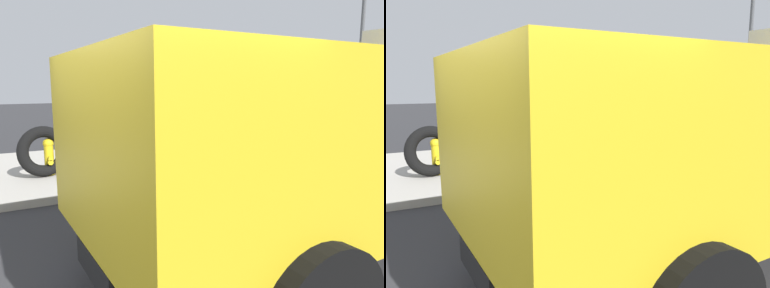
# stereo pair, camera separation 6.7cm
# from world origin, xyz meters

# --- Properties ---
(sidewalk_curb) EXTENTS (36.00, 5.00, 0.15)m
(sidewalk_curb) POSITION_xyz_m (0.00, 6.50, 0.07)
(sidewalk_curb) COLOR #ADA89E
(sidewalk_curb) RESTS_ON ground
(fire_hydrant) EXTENTS (0.23, 0.52, 0.81)m
(fire_hydrant) POSITION_xyz_m (0.43, 5.72, 0.58)
(fire_hydrant) COLOR yellow
(fire_hydrant) RESTS_ON sidewalk_curb
(loose_tire) EXTENTS (1.13, 0.54, 1.10)m
(loose_tire) POSITION_xyz_m (0.31, 5.62, 0.70)
(loose_tire) COLOR black
(loose_tire) RESTS_ON sidewalk_curb
(stop_sign) EXTENTS (0.76, 0.08, 2.06)m
(stop_sign) POSITION_xyz_m (2.73, 4.70, 1.57)
(stop_sign) COLOR gray
(stop_sign) RESTS_ON sidewalk_curb
(dump_truck_yellow) EXTENTS (7.11, 3.07, 3.00)m
(dump_truck_yellow) POSITION_xyz_m (3.73, 0.26, 1.61)
(dump_truck_yellow) COLOR gold
(dump_truck_yellow) RESTS_ON ground
(street_light_pole) EXTENTS (0.12, 0.12, 5.33)m
(street_light_pole) POSITION_xyz_m (9.49, 5.09, 2.81)
(street_light_pole) COLOR #595B5E
(street_light_pole) RESTS_ON sidewalk_curb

